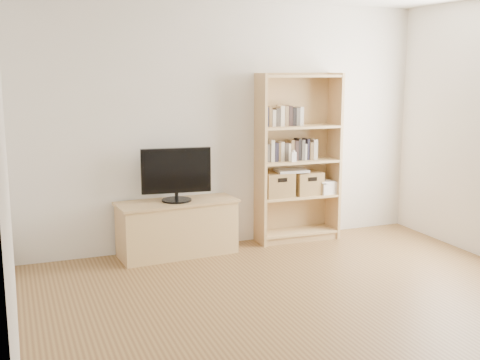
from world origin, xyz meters
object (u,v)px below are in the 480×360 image
tv_stand (177,229)px  television (176,174)px  basket_left (277,184)px  baby_monitor (294,157)px  laptop (292,171)px  basket_right (307,183)px  bookshelf (298,158)px

tv_stand → television: television is taller
basket_left → baby_monitor: bearing=-35.6°
tv_stand → basket_left: basket_left is taller
television → basket_left: (1.16, 0.06, -0.20)m
television → laptop: 1.33m
baby_monitor → basket_left: size_ratio=0.33×
baby_monitor → basket_left: bearing=145.4°
basket_right → laptop: laptop is taller
basket_left → laptop: (0.17, -0.01, 0.15)m
bookshelf → television: bearing=-176.3°
basket_left → television: bearing=-177.2°
tv_stand → basket_left: 1.22m
tv_stand → baby_monitor: baby_monitor is taller
television → tv_stand: bearing=0.0°
baby_monitor → basket_left: 0.36m
bookshelf → laptop: bookshelf is taller
bookshelf → basket_right: bearing=-2.6°
basket_left → basket_right: size_ratio=1.06×
television → basket_right: television is taller
baby_monitor → basket_right: baby_monitor is taller
baby_monitor → basket_left: (-0.14, 0.10, -0.31)m
bookshelf → basket_right: (0.11, -0.01, -0.29)m
tv_stand → baby_monitor: (1.31, -0.04, 0.69)m
basket_right → laptop: bearing=179.5°
television → basket_left: bearing=9.6°
television → laptop: bearing=8.9°
baby_monitor → basket_right: 0.40m
bookshelf → laptop: bearing=-172.6°
laptop → basket_left: bearing=-177.1°
television → laptop: (1.33, 0.05, -0.05)m
basket_left → laptop: 0.22m
basket_right → laptop: size_ratio=0.88×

